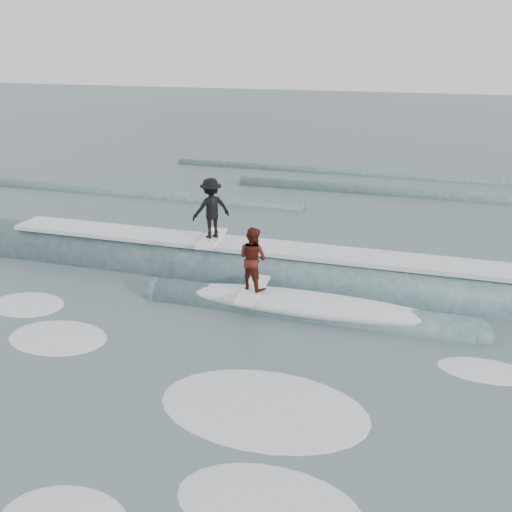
# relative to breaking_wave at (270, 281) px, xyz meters

# --- Properties ---
(ground) EXTENTS (160.00, 160.00, 0.00)m
(ground) POSITION_rel_breaking_wave_xyz_m (-0.27, -5.55, -0.05)
(ground) COLOR #374851
(ground) RESTS_ON ground
(breaking_wave) EXTENTS (22.52, 3.82, 2.07)m
(breaking_wave) POSITION_rel_breaking_wave_xyz_m (0.00, 0.00, 0.00)
(breaking_wave) COLOR #345057
(breaking_wave) RESTS_ON ground
(surfer_black) EXTENTS (1.41, 2.05, 2.04)m
(surfer_black) POSITION_rel_breaking_wave_xyz_m (-2.08, 0.33, 2.07)
(surfer_black) COLOR white
(surfer_black) RESTS_ON ground
(surfer_red) EXTENTS (1.08, 2.02, 1.91)m
(surfer_red) POSITION_rel_breaking_wave_xyz_m (0.00, -1.87, 1.36)
(surfer_red) COLOR white
(surfer_red) RESTS_ON ground
(whitewater) EXTENTS (14.74, 8.24, 0.10)m
(whitewater) POSITION_rel_breaking_wave_xyz_m (0.38, -6.69, -0.05)
(whitewater) COLOR white
(whitewater) RESTS_ON ground
(far_swells) EXTENTS (39.69, 8.65, 0.80)m
(far_swells) POSITION_rel_breaking_wave_xyz_m (-1.23, 12.10, -0.05)
(far_swells) COLOR #345057
(far_swells) RESTS_ON ground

